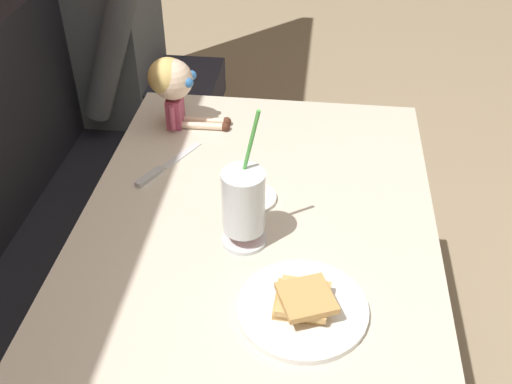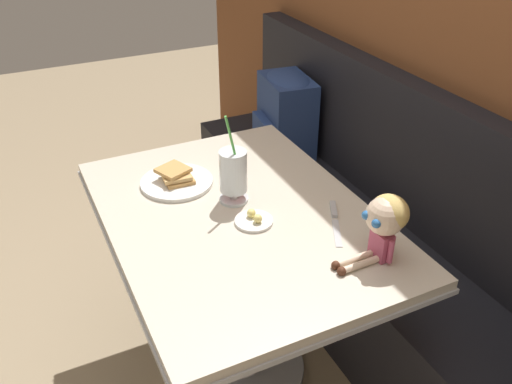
{
  "view_description": "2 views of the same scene",
  "coord_description": "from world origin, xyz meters",
  "px_view_note": "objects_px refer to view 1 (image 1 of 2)",
  "views": [
    {
      "loc": [
        -1.03,
        0.06,
        1.61
      ],
      "look_at": [
        0.05,
        0.19,
        0.77
      ],
      "focal_mm": 42.03,
      "sensor_mm": 36.0,
      "label": 1
    },
    {
      "loc": [
        1.33,
        -0.4,
        1.72
      ],
      "look_at": [
        0.05,
        0.22,
        0.84
      ],
      "focal_mm": 38.55,
      "sensor_mm": 36.0,
      "label": 2
    }
  ],
  "objects_px": {
    "toast_plate": "(303,306)",
    "butter_saucer": "(251,196)",
    "milkshake_glass": "(244,204)",
    "diner_patron": "(128,34)",
    "butter_knife": "(159,171)",
    "seated_doll": "(173,83)"
  },
  "relations": [
    {
      "from": "butter_knife",
      "to": "diner_patron",
      "type": "relative_size",
      "value": 0.27
    },
    {
      "from": "seated_doll",
      "to": "diner_patron",
      "type": "bearing_deg",
      "value": 27.81
    },
    {
      "from": "toast_plate",
      "to": "milkshake_glass",
      "type": "relative_size",
      "value": 0.8
    },
    {
      "from": "toast_plate",
      "to": "butter_knife",
      "type": "distance_m",
      "value": 0.56
    },
    {
      "from": "toast_plate",
      "to": "seated_doll",
      "type": "height_order",
      "value": "seated_doll"
    },
    {
      "from": "milkshake_glass",
      "to": "butter_knife",
      "type": "relative_size",
      "value": 1.45
    },
    {
      "from": "butter_saucer",
      "to": "butter_knife",
      "type": "relative_size",
      "value": 0.55
    },
    {
      "from": "butter_saucer",
      "to": "seated_doll",
      "type": "relative_size",
      "value": 0.55
    },
    {
      "from": "milkshake_glass",
      "to": "butter_knife",
      "type": "xyz_separation_m",
      "value": [
        0.23,
        0.25,
        -0.1
      ]
    },
    {
      "from": "seated_doll",
      "to": "diner_patron",
      "type": "relative_size",
      "value": 0.27
    },
    {
      "from": "toast_plate",
      "to": "seated_doll",
      "type": "relative_size",
      "value": 1.14
    },
    {
      "from": "toast_plate",
      "to": "butter_saucer",
      "type": "distance_m",
      "value": 0.36
    },
    {
      "from": "butter_knife",
      "to": "seated_doll",
      "type": "bearing_deg",
      "value": 1.46
    },
    {
      "from": "toast_plate",
      "to": "butter_knife",
      "type": "bearing_deg",
      "value": 42.99
    },
    {
      "from": "diner_patron",
      "to": "toast_plate",
      "type": "bearing_deg",
      "value": -150.31
    },
    {
      "from": "toast_plate",
      "to": "butter_saucer",
      "type": "height_order",
      "value": "toast_plate"
    },
    {
      "from": "toast_plate",
      "to": "butter_saucer",
      "type": "bearing_deg",
      "value": 23.16
    },
    {
      "from": "butter_saucer",
      "to": "diner_patron",
      "type": "height_order",
      "value": "diner_patron"
    },
    {
      "from": "butter_knife",
      "to": "seated_doll",
      "type": "distance_m",
      "value": 0.26
    },
    {
      "from": "toast_plate",
      "to": "seated_doll",
      "type": "bearing_deg",
      "value": 31.37
    },
    {
      "from": "butter_knife",
      "to": "milkshake_glass",
      "type": "bearing_deg",
      "value": -132.75
    },
    {
      "from": "butter_saucer",
      "to": "diner_patron",
      "type": "xyz_separation_m",
      "value": [
        0.9,
        0.56,
        -0.01
      ]
    }
  ]
}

